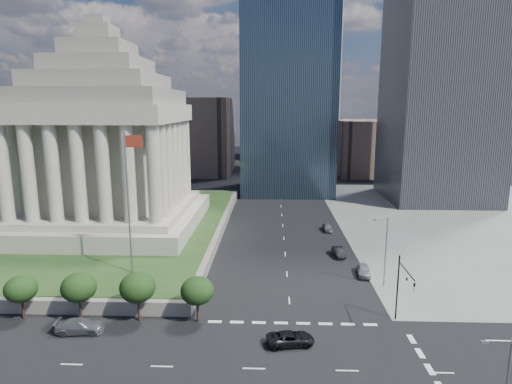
{
  "coord_description": "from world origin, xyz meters",
  "views": [
    {
      "loc": [
        -2.39,
        -32.21,
        24.93
      ],
      "look_at": [
        -4.24,
        16.78,
        15.12
      ],
      "focal_mm": 30.0,
      "sensor_mm": 36.0,
      "label": 1
    }
  ],
  "objects_px": {
    "traffic_signal_ne": "(403,284)",
    "parked_sedan_mid": "(339,252)",
    "parked_sedan_near": "(364,270)",
    "flagpole": "(129,195)",
    "pickup_truck": "(290,339)",
    "parked_sedan_far": "(327,227)",
    "war_memorial": "(105,126)",
    "street_lamp_north": "(385,248)",
    "suv_grey": "(80,326)"
  },
  "relations": [
    {
      "from": "pickup_truck",
      "to": "suv_grey",
      "type": "relative_size",
      "value": 0.96
    },
    {
      "from": "flagpole",
      "to": "suv_grey",
      "type": "distance_m",
      "value": 18.03
    },
    {
      "from": "war_memorial",
      "to": "street_lamp_north",
      "type": "height_order",
      "value": "war_memorial"
    },
    {
      "from": "parked_sedan_mid",
      "to": "flagpole",
      "type": "bearing_deg",
      "value": -162.05
    },
    {
      "from": "flagpole",
      "to": "parked_sedan_near",
      "type": "bearing_deg",
      "value": 8.56
    },
    {
      "from": "war_memorial",
      "to": "traffic_signal_ne",
      "type": "bearing_deg",
      "value": -36.42
    },
    {
      "from": "parked_sedan_near",
      "to": "parked_sedan_mid",
      "type": "distance_m",
      "value": 8.58
    },
    {
      "from": "war_memorial",
      "to": "traffic_signal_ne",
      "type": "distance_m",
      "value": 60.0
    },
    {
      "from": "parked_sedan_near",
      "to": "parked_sedan_far",
      "type": "distance_m",
      "value": 23.45
    },
    {
      "from": "flagpole",
      "to": "traffic_signal_ne",
      "type": "height_order",
      "value": "flagpole"
    },
    {
      "from": "traffic_signal_ne",
      "to": "parked_sedan_far",
      "type": "xyz_separation_m",
      "value": [
        -3.5,
        38.64,
        -4.51
      ]
    },
    {
      "from": "traffic_signal_ne",
      "to": "suv_grey",
      "type": "height_order",
      "value": "traffic_signal_ne"
    },
    {
      "from": "suv_grey",
      "to": "traffic_signal_ne",
      "type": "bearing_deg",
      "value": -90.16
    },
    {
      "from": "flagpole",
      "to": "pickup_truck",
      "type": "distance_m",
      "value": 28.83
    },
    {
      "from": "parked_sedan_far",
      "to": "parked_sedan_near",
      "type": "bearing_deg",
      "value": -86.46
    },
    {
      "from": "parked_sedan_mid",
      "to": "parked_sedan_far",
      "type": "xyz_separation_m",
      "value": [
        0.0,
        15.11,
        0.01
      ]
    },
    {
      "from": "suv_grey",
      "to": "parked_sedan_mid",
      "type": "xyz_separation_m",
      "value": [
        32.78,
        26.22,
        -0.04
      ]
    },
    {
      "from": "street_lamp_north",
      "to": "parked_sedan_mid",
      "type": "height_order",
      "value": "street_lamp_north"
    },
    {
      "from": "parked_sedan_mid",
      "to": "parked_sedan_far",
      "type": "bearing_deg",
      "value": 84.73
    },
    {
      "from": "pickup_truck",
      "to": "parked_sedan_mid",
      "type": "height_order",
      "value": "parked_sedan_mid"
    },
    {
      "from": "flagpole",
      "to": "pickup_truck",
      "type": "relative_size",
      "value": 3.9
    },
    {
      "from": "suv_grey",
      "to": "pickup_truck",
      "type": "bearing_deg",
      "value": -98.33
    },
    {
      "from": "suv_grey",
      "to": "parked_sedan_near",
      "type": "height_order",
      "value": "parked_sedan_near"
    },
    {
      "from": "suv_grey",
      "to": "parked_sedan_far",
      "type": "bearing_deg",
      "value": -42.82
    },
    {
      "from": "pickup_truck",
      "to": "suv_grey",
      "type": "xyz_separation_m",
      "value": [
        -23.48,
        1.61,
        0.07
      ]
    },
    {
      "from": "traffic_signal_ne",
      "to": "pickup_truck",
      "type": "height_order",
      "value": "traffic_signal_ne"
    },
    {
      "from": "war_memorial",
      "to": "parked_sedan_near",
      "type": "relative_size",
      "value": 8.4
    },
    {
      "from": "war_memorial",
      "to": "suv_grey",
      "type": "height_order",
      "value": "war_memorial"
    },
    {
      "from": "flagpole",
      "to": "pickup_truck",
      "type": "height_order",
      "value": "flagpole"
    },
    {
      "from": "war_memorial",
      "to": "parked_sedan_far",
      "type": "xyz_separation_m",
      "value": [
        43.0,
        4.33,
        -20.66
      ]
    },
    {
      "from": "parked_sedan_far",
      "to": "traffic_signal_ne",
      "type": "bearing_deg",
      "value": -87.41
    },
    {
      "from": "war_memorial",
      "to": "parked_sedan_mid",
      "type": "height_order",
      "value": "war_memorial"
    },
    {
      "from": "traffic_signal_ne",
      "to": "parked_sedan_mid",
      "type": "height_order",
      "value": "traffic_signal_ne"
    },
    {
      "from": "war_memorial",
      "to": "parked_sedan_far",
      "type": "relative_size",
      "value": 8.95
    },
    {
      "from": "suv_grey",
      "to": "parked_sedan_far",
      "type": "distance_m",
      "value": 52.75
    },
    {
      "from": "traffic_signal_ne",
      "to": "pickup_truck",
      "type": "bearing_deg",
      "value": -161.4
    },
    {
      "from": "war_memorial",
      "to": "parked_sedan_mid",
      "type": "bearing_deg",
      "value": -14.07
    },
    {
      "from": "war_memorial",
      "to": "pickup_truck",
      "type": "relative_size",
      "value": 7.61
    },
    {
      "from": "war_memorial",
      "to": "parked_sedan_near",
      "type": "height_order",
      "value": "war_memorial"
    },
    {
      "from": "flagpole",
      "to": "parked_sedan_near",
      "type": "height_order",
      "value": "flagpole"
    },
    {
      "from": "traffic_signal_ne",
      "to": "parked_sedan_mid",
      "type": "relative_size",
      "value": 1.79
    },
    {
      "from": "street_lamp_north",
      "to": "parked_sedan_far",
      "type": "relative_size",
      "value": 2.29
    },
    {
      "from": "street_lamp_north",
      "to": "pickup_truck",
      "type": "height_order",
      "value": "street_lamp_north"
    },
    {
      "from": "flagpole",
      "to": "suv_grey",
      "type": "bearing_deg",
      "value": -98.53
    },
    {
      "from": "parked_sedan_mid",
      "to": "parked_sedan_near",
      "type": "bearing_deg",
      "value": -78.32
    },
    {
      "from": "parked_sedan_near",
      "to": "parked_sedan_mid",
      "type": "relative_size",
      "value": 1.04
    },
    {
      "from": "suv_grey",
      "to": "parked_sedan_mid",
      "type": "relative_size",
      "value": 1.2
    },
    {
      "from": "parked_sedan_near",
      "to": "street_lamp_north",
      "type": "bearing_deg",
      "value": -58.81
    },
    {
      "from": "traffic_signal_ne",
      "to": "parked_sedan_near",
      "type": "xyz_separation_m",
      "value": [
        -1.0,
        15.32,
        -4.46
      ]
    },
    {
      "from": "suv_grey",
      "to": "parked_sedan_far",
      "type": "relative_size",
      "value": 1.23
    }
  ]
}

